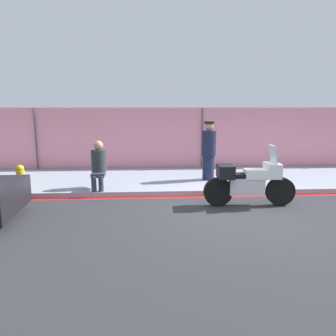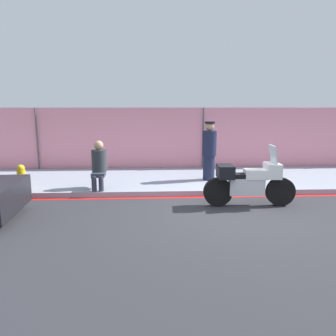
{
  "view_description": "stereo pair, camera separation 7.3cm",
  "coord_description": "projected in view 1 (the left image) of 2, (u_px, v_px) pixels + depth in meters",
  "views": [
    {
      "loc": [
        -1.9,
        -6.81,
        2.31
      ],
      "look_at": [
        -1.42,
        1.22,
        0.78
      ],
      "focal_mm": 35.0,
      "sensor_mm": 36.0,
      "label": 1
    },
    {
      "loc": [
        -1.83,
        -6.81,
        2.31
      ],
      "look_at": [
        -1.42,
        1.22,
        0.78
      ],
      "focal_mm": 35.0,
      "sensor_mm": 36.0,
      "label": 2
    }
  ],
  "objects": [
    {
      "name": "person_seated_on_curb",
      "position": [
        99.0,
        163.0,
        8.64
      ],
      "size": [
        0.4,
        0.67,
        1.27
      ],
      "color": "#2D3342",
      "rests_on": "sidewalk"
    },
    {
      "name": "motorcycle",
      "position": [
        249.0,
        182.0,
        7.61
      ],
      "size": [
        2.14,
        0.54,
        1.43
      ],
      "rotation": [
        0.0,
        0.0,
        -0.04
      ],
      "color": "black",
      "rests_on": "ground_plane"
    },
    {
      "name": "sidewalk",
      "position": [
        210.0,
        179.0,
        10.16
      ],
      "size": [
        42.81,
        3.32,
        0.14
      ],
      "color": "#8E93A3",
      "rests_on": "ground_plane"
    },
    {
      "name": "storefront_fence",
      "position": [
        202.0,
        140.0,
        11.68
      ],
      "size": [
        40.67,
        0.17,
        2.25
      ],
      "color": "pink",
      "rests_on": "ground_plane"
    },
    {
      "name": "ground_plane",
      "position": [
        235.0,
        212.0,
        7.22
      ],
      "size": [
        120.0,
        120.0,
        0.0
      ],
      "primitive_type": "plane",
      "color": "#2D2D33"
    },
    {
      "name": "fire_hydrant",
      "position": [
        21.0,
        178.0,
        8.54
      ],
      "size": [
        0.22,
        0.27,
        0.67
      ],
      "color": "gold",
      "rests_on": "sidewalk"
    },
    {
      "name": "officer_standing",
      "position": [
        209.0,
        150.0,
        9.64
      ],
      "size": [
        0.42,
        0.42,
        1.72
      ],
      "color": "#191E38",
      "rests_on": "sidewalk"
    },
    {
      "name": "curb_paint_stripe",
      "position": [
        223.0,
        197.0,
        8.45
      ],
      "size": [
        42.81,
        0.18,
        0.01
      ],
      "color": "red",
      "rests_on": "ground_plane"
    }
  ]
}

